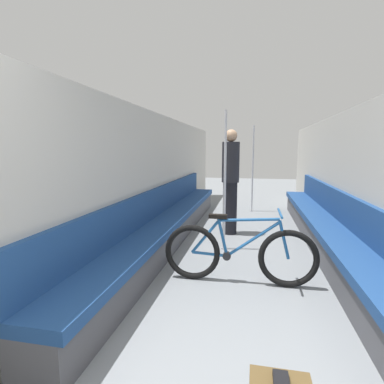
% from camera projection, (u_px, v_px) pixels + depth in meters
% --- Properties ---
extents(wall_left, '(0.10, 10.52, 2.05)m').
position_uv_depth(wall_left, '(148.00, 179.00, 4.59)').
color(wall_left, beige).
rests_on(wall_left, ground).
extents(wall_right, '(0.10, 10.52, 2.05)m').
position_uv_depth(wall_right, '(356.00, 183.00, 4.01)').
color(wall_right, beige).
rests_on(wall_right, ground).
extents(bench_seat_row_left, '(0.48, 6.28, 0.87)m').
position_uv_depth(bench_seat_row_left, '(169.00, 224.00, 4.82)').
color(bench_seat_row_left, '#4C4C51').
rests_on(bench_seat_row_left, ground).
extents(bench_seat_row_right, '(0.48, 6.28, 0.87)m').
position_uv_depth(bench_seat_row_right, '(328.00, 232.00, 4.35)').
color(bench_seat_row_right, '#4C4C51').
rests_on(bench_seat_row_right, ground).
extents(bicycle, '(1.69, 0.46, 0.82)m').
position_uv_depth(bicycle, '(239.00, 254.00, 3.30)').
color(bicycle, black).
rests_on(bicycle, ground).
extents(grab_pole_near, '(0.08, 0.08, 2.03)m').
position_uv_depth(grab_pole_near, '(253.00, 170.00, 7.11)').
color(grab_pole_near, gray).
rests_on(grab_pole_near, ground).
extents(grab_pole_far, '(0.08, 0.08, 2.03)m').
position_uv_depth(grab_pole_far, '(225.00, 183.00, 4.35)').
color(grab_pole_far, gray).
rests_on(grab_pole_far, ground).
extents(passenger_standing, '(0.30, 0.30, 1.82)m').
position_uv_depth(passenger_standing, '(230.00, 181.00, 5.19)').
color(passenger_standing, black).
rests_on(passenger_standing, ground).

